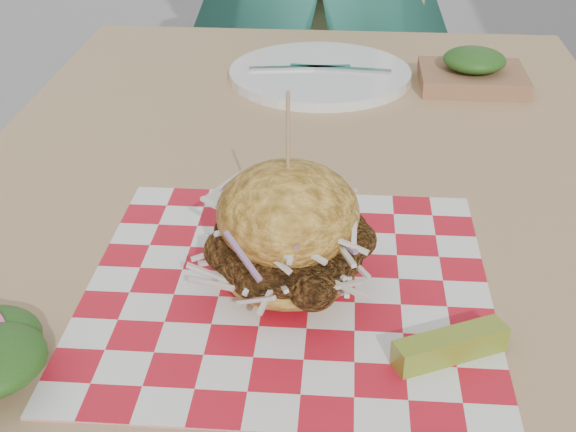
# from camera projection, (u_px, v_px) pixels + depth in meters

# --- Properties ---
(patio_table) EXTENTS (0.80, 1.20, 0.75)m
(patio_table) POSITION_uv_depth(u_px,v_px,m) (306.00, 249.00, 0.93)
(patio_table) COLOR tan
(patio_table) RESTS_ON ground
(patio_chair) EXTENTS (0.47, 0.48, 0.95)m
(patio_chair) POSITION_uv_depth(u_px,v_px,m) (323.00, 70.00, 1.81)
(patio_chair) COLOR tan
(patio_chair) RESTS_ON ground
(paper_liner) EXTENTS (0.36, 0.36, 0.00)m
(paper_liner) POSITION_uv_depth(u_px,v_px,m) (288.00, 287.00, 0.72)
(paper_liner) COLOR red
(paper_liner) RESTS_ON patio_table
(sandwich) EXTENTS (0.16, 0.16, 0.19)m
(sandwich) POSITION_uv_depth(u_px,v_px,m) (288.00, 237.00, 0.69)
(sandwich) COLOR gold
(sandwich) RESTS_ON paper_liner
(pickle_spear) EXTENTS (0.10, 0.06, 0.02)m
(pickle_spear) POSITION_uv_depth(u_px,v_px,m) (450.00, 346.00, 0.63)
(pickle_spear) COLOR olive
(pickle_spear) RESTS_ON paper_liner
(place_setting) EXTENTS (0.27, 0.27, 0.02)m
(place_setting) POSITION_uv_depth(u_px,v_px,m) (320.00, 74.00, 1.19)
(place_setting) COLOR white
(place_setting) RESTS_ON patio_table
(kraft_tray) EXTENTS (0.15, 0.12, 0.06)m
(kraft_tray) POSITION_uv_depth(u_px,v_px,m) (473.00, 71.00, 1.16)
(kraft_tray) COLOR #926342
(kraft_tray) RESTS_ON patio_table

